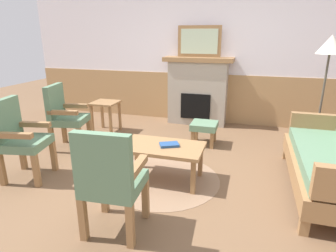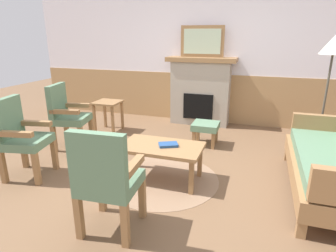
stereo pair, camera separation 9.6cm
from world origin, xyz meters
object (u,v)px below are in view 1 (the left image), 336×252
fireplace (198,90)px  armchair_near_fireplace (64,114)px  footstool (204,127)px  side_table (106,108)px  book_on_table (169,145)px  framed_picture (199,41)px  couch (332,159)px  armchair_by_window_left (19,136)px  floor_lamp_by_couch (330,52)px  armchair_front_left (111,178)px  coffee_table (162,150)px

fireplace → armchair_near_fireplace: (-1.67, -1.85, -0.11)m
footstool → side_table: side_table is taller
book_on_table → side_table: side_table is taller
framed_picture → footstool: size_ratio=2.00×
footstool → couch: bearing=-34.1°
armchair_near_fireplace → armchair_by_window_left: bearing=-85.4°
couch → footstool: couch is taller
armchair_by_window_left → floor_lamp_by_couch: bearing=28.0°
armchair_front_left → side_table: armchair_front_left is taller
framed_picture → footstool: framed_picture is taller
armchair_near_fireplace → side_table: (0.21, 0.87, -0.10)m
armchair_near_fireplace → armchair_by_window_left: 0.98m
fireplace → armchair_by_window_left: fireplace is taller
armchair_near_fireplace → book_on_table: bearing=-16.7°
armchair_by_window_left → fireplace: bearing=60.7°
armchair_near_fireplace → armchair_front_left: 2.28m
armchair_near_fireplace → couch: bearing=-5.0°
coffee_table → side_table: bearing=136.8°
floor_lamp_by_couch → framed_picture: bearing=154.3°
framed_picture → floor_lamp_by_couch: bearing=-25.7°
fireplace → floor_lamp_by_couch: bearing=-25.7°
side_table → floor_lamp_by_couch: 3.57m
armchair_near_fireplace → side_table: size_ratio=1.78×
armchair_by_window_left → armchair_near_fireplace: bearing=94.6°
floor_lamp_by_couch → fireplace: bearing=154.3°
fireplace → floor_lamp_by_couch: size_ratio=0.77×
fireplace → armchair_by_window_left: size_ratio=1.33×
book_on_table → armchair_front_left: armchair_front_left is taller
coffee_table → footstool: 1.33m
footstool → armchair_near_fireplace: (-2.00, -0.75, 0.25)m
armchair_front_left → side_table: bearing=119.4°
book_on_table → side_table: (-1.59, 1.41, -0.02)m
coffee_table → side_table: (-1.51, 1.42, 0.05)m
book_on_table → armchair_by_window_left: bearing=-165.7°
footstool → armchair_front_left: armchair_front_left is taller
footstool → floor_lamp_by_couch: 2.01m
coffee_table → armchair_by_window_left: size_ratio=0.98×
book_on_table → armchair_by_window_left: size_ratio=0.22×
book_on_table → armchair_near_fireplace: 1.89m
framed_picture → book_on_table: 2.64m
framed_picture → armchair_near_fireplace: (-1.67, -1.85, -1.02)m
coffee_table → footstool: (0.28, 1.30, -0.10)m
book_on_table → armchair_front_left: size_ratio=0.22×
coffee_table → armchair_near_fireplace: bearing=162.2°
armchair_by_window_left → armchair_front_left: 1.65m
couch → armchair_front_left: (-1.96, -1.30, 0.14)m
coffee_table → side_table: 2.08m
fireplace → book_on_table: size_ratio=5.97×
framed_picture → armchair_by_window_left: bearing=-119.3°
framed_picture → armchair_front_left: (-0.06, -3.46, -1.02)m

